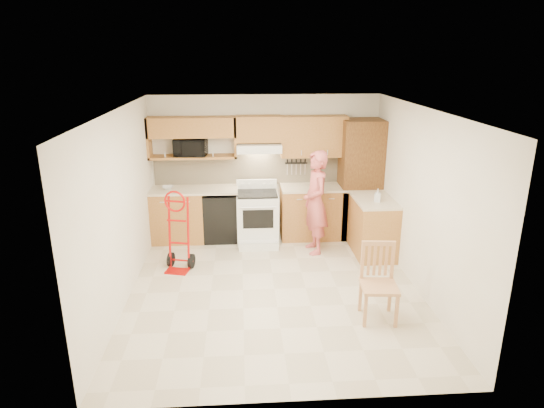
{
  "coord_description": "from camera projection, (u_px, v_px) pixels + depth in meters",
  "views": [
    {
      "loc": [
        -0.44,
        -5.93,
        3.19
      ],
      "look_at": [
        0.0,
        0.5,
        1.1
      ],
      "focal_mm": 31.07,
      "sensor_mm": 36.0,
      "label": 1
    }
  ],
  "objects": [
    {
      "name": "range",
      "position": [
        258.0,
        214.0,
        8.12
      ],
      "size": [
        0.71,
        0.94,
        1.05
      ],
      "primitive_type": null,
      "color": "white",
      "rests_on": "ground"
    },
    {
      "name": "bowl",
      "position": [
        168.0,
        188.0,
        8.08
      ],
      "size": [
        0.22,
        0.22,
        0.05
      ],
      "primitive_type": "imported",
      "rotation": [
        0.0,
        0.0,
        0.12
      ],
      "color": "white",
      "rests_on": "countertop_left"
    },
    {
      "name": "knife_strip",
      "position": [
        296.0,
        167.0,
        8.38
      ],
      "size": [
        0.4,
        0.05,
        0.29
      ],
      "primitive_type": null,
      "color": "black",
      "rests_on": "backsplash"
    },
    {
      "name": "cab_return_right",
      "position": [
        373.0,
        227.0,
        7.7
      ],
      "size": [
        0.6,
        1.0,
        0.9
      ],
      "primitive_type": "cube",
      "color": "#B27143",
      "rests_on": "ground"
    },
    {
      "name": "wall_back",
      "position": [
        265.0,
        166.0,
        8.4
      ],
      "size": [
        4.0,
        0.02,
        2.5
      ],
      "primitive_type": "cube",
      "color": "white",
      "rests_on": "ground"
    },
    {
      "name": "range_hood",
      "position": [
        259.0,
        147.0,
        8.04
      ],
      "size": [
        0.76,
        0.46,
        0.14
      ],
      "primitive_type": "cube",
      "color": "white",
      "rests_on": "wall_back"
    },
    {
      "name": "ceiling",
      "position": [
        275.0,
        109.0,
        5.86
      ],
      "size": [
        4.0,
        4.5,
        0.02
      ],
      "primitive_type": "cube",
      "color": "white",
      "rests_on": "ground"
    },
    {
      "name": "lower_cab_right",
      "position": [
        313.0,
        213.0,
        8.4
      ],
      "size": [
        1.14,
        0.6,
        0.9
      ],
      "primitive_type": "cube",
      "color": "#B27143",
      "rests_on": "ground"
    },
    {
      "name": "microwave",
      "position": [
        191.0,
        147.0,
        8.03
      ],
      "size": [
        0.58,
        0.42,
        0.3
      ],
      "primitive_type": "imported",
      "rotation": [
        0.0,
        0.0,
        -0.11
      ],
      "color": "black",
      "rests_on": "upper_shelf_mw"
    },
    {
      "name": "wall_right",
      "position": [
        422.0,
        202.0,
        6.38
      ],
      "size": [
        0.02,
        4.5,
        2.5
      ],
      "primitive_type": "cube",
      "color": "white",
      "rests_on": "ground"
    },
    {
      "name": "countertop_left",
      "position": [
        194.0,
        190.0,
        8.12
      ],
      "size": [
        1.5,
        0.63,
        0.04
      ],
      "primitive_type": "cube",
      "color": "beige",
      "rests_on": "lower_cab_left"
    },
    {
      "name": "lower_cab_left",
      "position": [
        178.0,
        216.0,
        8.25
      ],
      "size": [
        0.9,
        0.6,
        0.9
      ],
      "primitive_type": "cube",
      "color": "#B27143",
      "rests_on": "ground"
    },
    {
      "name": "person",
      "position": [
        315.0,
        203.0,
        7.64
      ],
      "size": [
        0.5,
        0.68,
        1.71
      ],
      "primitive_type": "imported",
      "rotation": [
        0.0,
        0.0,
        -1.42
      ],
      "color": "#C35351",
      "rests_on": "ground"
    },
    {
      "name": "dining_chair",
      "position": [
        379.0,
        284.0,
        5.75
      ],
      "size": [
        0.47,
        0.51,
        0.97
      ],
      "primitive_type": null,
      "rotation": [
        0.0,
        0.0,
        -0.09
      ],
      "color": "tan",
      "rests_on": "ground"
    },
    {
      "name": "pantry_tall",
      "position": [
        360.0,
        179.0,
        8.27
      ],
      "size": [
        0.7,
        0.6,
        2.1
      ],
      "primitive_type": "cube",
      "color": "brown",
      "rests_on": "ground"
    },
    {
      "name": "upper_shelf_mw",
      "position": [
        193.0,
        157.0,
        8.08
      ],
      "size": [
        1.5,
        0.33,
        0.04
      ],
      "primitive_type": "cube",
      "color": "#B27143",
      "rests_on": "wall_back"
    },
    {
      "name": "wall_front",
      "position": [
        294.0,
        285.0,
        4.11
      ],
      "size": [
        4.0,
        0.02,
        2.5
      ],
      "primitive_type": "cube",
      "color": "white",
      "rests_on": "ground"
    },
    {
      "name": "upper_cab_left",
      "position": [
        192.0,
        127.0,
        7.92
      ],
      "size": [
        1.5,
        0.33,
        0.34
      ],
      "primitive_type": "cube",
      "color": "#B27143",
      "rests_on": "wall_back"
    },
    {
      "name": "hand_truck",
      "position": [
        177.0,
        235.0,
        7.06
      ],
      "size": [
        0.53,
        0.51,
        1.14
      ],
      "primitive_type": null,
      "rotation": [
        0.0,
        0.0,
        -0.25
      ],
      "color": "#BD0C08",
      "rests_on": "ground"
    },
    {
      "name": "upper_cab_right",
      "position": [
        314.0,
        136.0,
        8.12
      ],
      "size": [
        1.14,
        0.33,
        0.7
      ],
      "primitive_type": "cube",
      "color": "#B27143",
      "rests_on": "wall_back"
    },
    {
      "name": "soap_bottle",
      "position": [
        378.0,
        195.0,
        7.38
      ],
      "size": [
        0.12,
        0.12,
        0.21
      ],
      "primitive_type": "imported",
      "rotation": [
        0.0,
        0.0,
        -0.36
      ],
      "color": "white",
      "rests_on": "countertop_return"
    },
    {
      "name": "countertop_right",
      "position": [
        313.0,
        187.0,
        8.26
      ],
      "size": [
        1.14,
        0.63,
        0.04
      ],
      "primitive_type": "cube",
      "color": "beige",
      "rests_on": "lower_cab_right"
    },
    {
      "name": "upper_cab_center",
      "position": [
        259.0,
        129.0,
        8.01
      ],
      "size": [
        0.76,
        0.33,
        0.44
      ],
      "primitive_type": "cube",
      "color": "#B27143",
      "rests_on": "wall_back"
    },
    {
      "name": "dishwasher",
      "position": [
        221.0,
        216.0,
        8.31
      ],
      "size": [
        0.6,
        0.6,
        0.85
      ],
      "primitive_type": "cube",
      "color": "black",
      "rests_on": "ground"
    },
    {
      "name": "countertop_return",
      "position": [
        375.0,
        200.0,
        7.56
      ],
      "size": [
        0.63,
        1.0,
        0.04
      ],
      "primitive_type": "cube",
      "color": "beige",
      "rests_on": "cab_return_right"
    },
    {
      "name": "floor",
      "position": [
        274.0,
        290.0,
        6.64
      ],
      "size": [
        4.0,
        4.5,
        0.02
      ],
      "primitive_type": "cube",
      "color": "beige",
      "rests_on": "ground"
    },
    {
      "name": "wall_left",
      "position": [
        121.0,
        208.0,
        6.12
      ],
      "size": [
        0.02,
        4.5,
        2.5
      ],
      "primitive_type": "cube",
      "color": "white",
      "rests_on": "ground"
    },
    {
      "name": "backsplash",
      "position": [
        265.0,
        169.0,
        8.39
      ],
      "size": [
        3.92,
        0.03,
        0.55
      ],
      "primitive_type": "cube",
      "color": "beige",
      "rests_on": "wall_back"
    }
  ]
}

